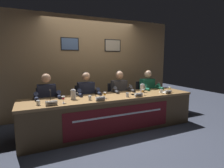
# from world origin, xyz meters

# --- Properties ---
(ground_plane) EXTENTS (12.00, 12.00, 0.00)m
(ground_plane) POSITION_xyz_m (0.00, 0.00, 0.00)
(ground_plane) COLOR #383D4C
(wall_back_panelled) EXTENTS (4.87, 0.14, 2.60)m
(wall_back_panelled) POSITION_xyz_m (0.00, 1.30, 1.30)
(wall_back_panelled) COLOR #937047
(wall_back_panelled) RESTS_ON ground_plane
(conference_table) EXTENTS (3.67, 0.86, 0.73)m
(conference_table) POSITION_xyz_m (-0.00, -0.12, 0.51)
(conference_table) COLOR olive
(conference_table) RESTS_ON ground_plane
(chair_far_left) EXTENTS (0.44, 0.44, 0.89)m
(chair_far_left) POSITION_xyz_m (-1.26, 0.61, 0.43)
(chair_far_left) COLOR black
(chair_far_left) RESTS_ON ground_plane
(panelist_far_left) EXTENTS (0.51, 0.48, 1.22)m
(panelist_far_left) POSITION_xyz_m (-1.26, 0.41, 0.70)
(panelist_far_left) COLOR black
(panelist_far_left) RESTS_ON ground_plane
(nameplate_far_left) EXTENTS (0.19, 0.06, 0.08)m
(nameplate_far_left) POSITION_xyz_m (-1.26, -0.31, 0.77)
(nameplate_far_left) COLOR white
(nameplate_far_left) RESTS_ON conference_table
(juice_glass_far_left) EXTENTS (0.06, 0.06, 0.12)m
(juice_glass_far_left) POSITION_xyz_m (-1.05, -0.22, 0.82)
(juice_glass_far_left) COLOR white
(juice_glass_far_left) RESTS_ON conference_table
(water_cup_far_left) EXTENTS (0.06, 0.06, 0.08)m
(water_cup_far_left) POSITION_xyz_m (-1.46, -0.20, 0.77)
(water_cup_far_left) COLOR silver
(water_cup_far_left) RESTS_ON conference_table
(microphone_far_left) EXTENTS (0.06, 0.17, 0.22)m
(microphone_far_left) POSITION_xyz_m (-1.24, -0.04, 0.80)
(microphone_far_left) COLOR black
(microphone_far_left) RESTS_ON conference_table
(chair_center_left) EXTENTS (0.44, 0.44, 0.89)m
(chair_center_left) POSITION_xyz_m (-0.42, 0.61, 0.43)
(chair_center_left) COLOR black
(chair_center_left) RESTS_ON ground_plane
(panelist_center_left) EXTENTS (0.51, 0.48, 1.22)m
(panelist_center_left) POSITION_xyz_m (-0.42, 0.41, 0.70)
(panelist_center_left) COLOR black
(panelist_center_left) RESTS_ON ground_plane
(nameplate_center_left) EXTENTS (0.18, 0.06, 0.08)m
(nameplate_center_left) POSITION_xyz_m (-0.40, -0.34, 0.77)
(nameplate_center_left) COLOR white
(nameplate_center_left) RESTS_ON conference_table
(juice_glass_center_left) EXTENTS (0.06, 0.06, 0.12)m
(juice_glass_center_left) POSITION_xyz_m (-0.24, -0.17, 0.82)
(juice_glass_center_left) COLOR white
(juice_glass_center_left) RESTS_ON conference_table
(water_cup_center_left) EXTENTS (0.06, 0.06, 0.08)m
(water_cup_center_left) POSITION_xyz_m (-0.55, -0.20, 0.77)
(water_cup_center_left) COLOR silver
(water_cup_center_left) RESTS_ON conference_table
(microphone_center_left) EXTENTS (0.06, 0.17, 0.22)m
(microphone_center_left) POSITION_xyz_m (-0.38, -0.10, 0.80)
(microphone_center_left) COLOR black
(microphone_center_left) RESTS_ON conference_table
(chair_center_right) EXTENTS (0.44, 0.44, 0.89)m
(chair_center_right) POSITION_xyz_m (0.42, 0.61, 0.43)
(chair_center_right) COLOR black
(chair_center_right) RESTS_ON ground_plane
(panelist_center_right) EXTENTS (0.51, 0.48, 1.22)m
(panelist_center_right) POSITION_xyz_m (0.42, 0.41, 0.70)
(panelist_center_right) COLOR black
(panelist_center_right) RESTS_ON ground_plane
(nameplate_center_right) EXTENTS (0.18, 0.06, 0.08)m
(nameplate_center_right) POSITION_xyz_m (0.45, -0.33, 0.77)
(nameplate_center_right) COLOR white
(nameplate_center_right) RESTS_ON conference_table
(juice_glass_center_right) EXTENTS (0.06, 0.06, 0.12)m
(juice_glass_center_right) POSITION_xyz_m (0.63, -0.22, 0.82)
(juice_glass_center_right) COLOR white
(juice_glass_center_right) RESTS_ON conference_table
(water_cup_center_right) EXTENTS (0.06, 0.06, 0.08)m
(water_cup_center_right) POSITION_xyz_m (0.23, -0.24, 0.77)
(water_cup_center_right) COLOR silver
(water_cup_center_right) RESTS_ON conference_table
(microphone_center_right) EXTENTS (0.06, 0.17, 0.22)m
(microphone_center_right) POSITION_xyz_m (0.44, -0.07, 0.80)
(microphone_center_right) COLOR black
(microphone_center_right) RESTS_ON conference_table
(chair_far_right) EXTENTS (0.44, 0.44, 0.89)m
(chair_far_right) POSITION_xyz_m (1.26, 0.61, 0.43)
(chair_far_right) COLOR black
(chair_far_right) RESTS_ON ground_plane
(panelist_far_right) EXTENTS (0.51, 0.48, 1.22)m
(panelist_far_right) POSITION_xyz_m (1.26, 0.41, 0.70)
(panelist_far_right) COLOR black
(panelist_far_right) RESTS_ON ground_plane
(nameplate_far_right) EXTENTS (0.16, 0.06, 0.08)m
(nameplate_far_right) POSITION_xyz_m (1.24, -0.33, 0.77)
(nameplate_far_right) COLOR white
(nameplate_far_right) RESTS_ON conference_table
(juice_glass_far_right) EXTENTS (0.06, 0.06, 0.12)m
(juice_glass_far_right) POSITION_xyz_m (1.41, -0.19, 0.82)
(juice_glass_far_right) COLOR white
(juice_glass_far_right) RESTS_ON conference_table
(water_cup_far_right) EXTENTS (0.06, 0.06, 0.08)m
(water_cup_far_right) POSITION_xyz_m (1.14, -0.21, 0.77)
(water_cup_far_right) COLOR silver
(water_cup_far_right) RESTS_ON conference_table
(microphone_far_right) EXTENTS (0.06, 0.17, 0.22)m
(microphone_far_right) POSITION_xyz_m (1.28, -0.05, 0.80)
(microphone_far_right) COLOR black
(microphone_far_right) RESTS_ON conference_table
(water_pitcher_left_side) EXTENTS (0.15, 0.10, 0.21)m
(water_pitcher_left_side) POSITION_xyz_m (-0.82, -0.01, 0.83)
(water_pitcher_left_side) COLOR silver
(water_pitcher_left_side) RESTS_ON conference_table
(water_pitcher_right_side) EXTENTS (0.15, 0.10, 0.21)m
(water_pitcher_right_side) POSITION_xyz_m (0.83, 0.08, 0.83)
(water_pitcher_right_side) COLOR silver
(water_pitcher_right_side) RESTS_ON conference_table
(document_stack_far_right) EXTENTS (0.23, 0.18, 0.01)m
(document_stack_far_right) POSITION_xyz_m (1.25, -0.20, 0.74)
(document_stack_far_right) COLOR white
(document_stack_far_right) RESTS_ON conference_table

